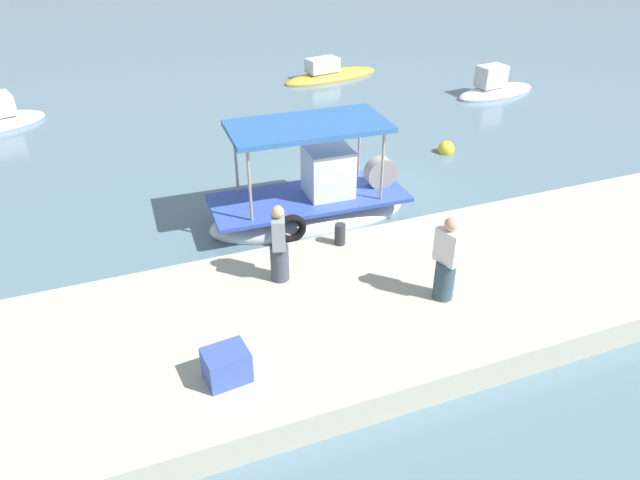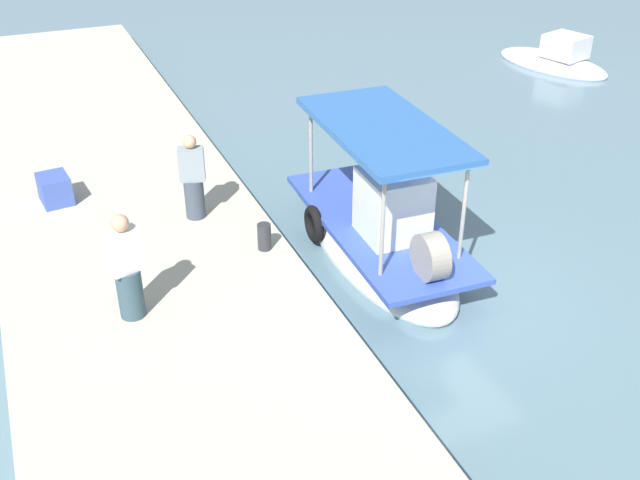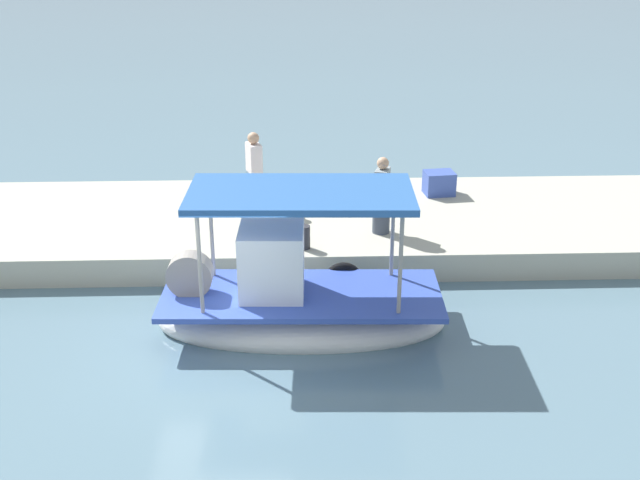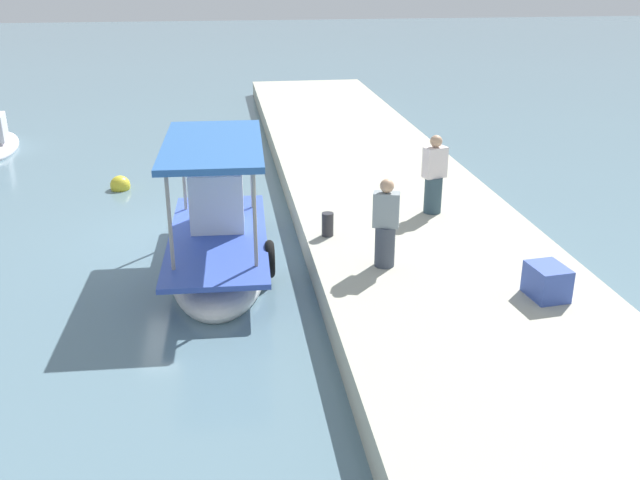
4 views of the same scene
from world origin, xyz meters
The scene contains 10 objects.
ground_plane centered at (0.00, 0.00, 0.00)m, with size 120.00×120.00×0.00m, color slate.
dock_quay centered at (0.00, -4.78, 0.30)m, with size 36.00×4.87×0.59m, color #B6B3A0.
main_fishing_boat centered at (-1.40, -0.59, 0.47)m, with size 5.16×2.13×2.94m.
fisherman_near_bollard centered at (-3.21, -3.59, 1.34)m, with size 0.46×0.52×1.65m.
fisherman_by_crate centered at (-0.49, -5.30, 1.38)m, with size 0.49×0.55×1.74m.
mooring_bollard centered at (-1.57, -2.79, 0.83)m, with size 0.24×0.24×0.48m, color #2D2D33.
cargo_crate centered at (-4.86, -5.96, 0.87)m, with size 0.69×0.55×0.55m, color #3B54AA.
marker_buoy centered at (4.14, 2.02, 0.11)m, with size 0.54×0.54×0.54m.
moored_boat_near centered at (9.17, 6.51, 0.20)m, with size 3.83×1.70×1.45m.
moored_boat_far centered at (3.79, 11.06, 0.14)m, with size 4.72×2.08×1.18m.
Camera 1 is at (-6.00, -13.04, 7.46)m, focal length 33.31 mm.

